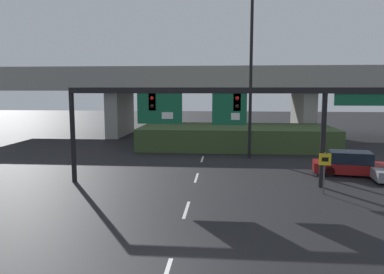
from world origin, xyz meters
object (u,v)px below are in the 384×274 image
(highway_light_pole_near, at_px, (251,73))
(parked_sedan_near_right, at_px, (352,164))
(signal_gantry, at_px, (214,106))
(speed_limit_sign, at_px, (325,167))

(highway_light_pole_near, height_order, parked_sedan_near_right, highway_light_pole_near)
(signal_gantry, xyz_separation_m, parked_sedan_near_right, (8.58, 3.21, -3.76))
(speed_limit_sign, bearing_deg, signal_gantry, 166.40)
(signal_gantry, bearing_deg, parked_sedan_near_right, 20.49)
(speed_limit_sign, bearing_deg, highway_light_pole_near, 107.60)
(highway_light_pole_near, xyz_separation_m, parked_sedan_near_right, (6.03, -5.31, -5.91))
(signal_gantry, bearing_deg, speed_limit_sign, -13.60)
(speed_limit_sign, distance_m, parked_sedan_near_right, 5.47)
(signal_gantry, relative_size, highway_light_pole_near, 1.41)
(speed_limit_sign, relative_size, highway_light_pole_near, 0.17)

